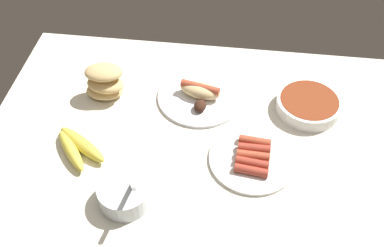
{
  "coord_description": "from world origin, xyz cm",
  "views": [
    {
      "loc": [
        10.03,
        -83.85,
        98.39
      ],
      "look_at": [
        -1.38,
        4.98,
        3.0
      ],
      "focal_mm": 43.5,
      "sensor_mm": 36.0,
      "label": 1
    }
  ],
  "objects_px": {
    "plate_sausages": "(253,158)",
    "banana_bunch": "(77,147)",
    "bread_stack": "(105,82)",
    "bowl_coleslaw": "(124,193)",
    "plate_hotdog_assembled": "(200,95)",
    "bowl_chili": "(309,104)"
  },
  "relations": [
    {
      "from": "banana_bunch",
      "to": "bowl_chili",
      "type": "xyz_separation_m",
      "value": [
        0.63,
        0.24,
        0.0
      ]
    },
    {
      "from": "bread_stack",
      "to": "bowl_coleslaw",
      "type": "bearing_deg",
      "value": -68.79
    },
    {
      "from": "bowl_coleslaw",
      "to": "plate_hotdog_assembled",
      "type": "bearing_deg",
      "value": 70.01
    },
    {
      "from": "bread_stack",
      "to": "plate_sausages",
      "type": "bearing_deg",
      "value": -23.72
    },
    {
      "from": "bowl_coleslaw",
      "to": "banana_bunch",
      "type": "bearing_deg",
      "value": 139.39
    },
    {
      "from": "plate_hotdog_assembled",
      "to": "bowl_coleslaw",
      "type": "bearing_deg",
      "value": -109.99
    },
    {
      "from": "bread_stack",
      "to": "bowl_coleslaw",
      "type": "height_order",
      "value": "bowl_coleslaw"
    },
    {
      "from": "banana_bunch",
      "to": "bowl_chili",
      "type": "distance_m",
      "value": 0.68
    },
    {
      "from": "plate_sausages",
      "to": "banana_bunch",
      "type": "xyz_separation_m",
      "value": [
        -0.48,
        -0.03,
        0.01
      ]
    },
    {
      "from": "plate_hotdog_assembled",
      "to": "banana_bunch",
      "type": "relative_size",
      "value": 1.5
    },
    {
      "from": "plate_sausages",
      "to": "plate_hotdog_assembled",
      "type": "bearing_deg",
      "value": 127.05
    },
    {
      "from": "plate_hotdog_assembled",
      "to": "bowl_chili",
      "type": "relative_size",
      "value": 1.37
    },
    {
      "from": "bowl_chili",
      "to": "banana_bunch",
      "type": "bearing_deg",
      "value": -158.84
    },
    {
      "from": "plate_hotdog_assembled",
      "to": "plate_sausages",
      "type": "bearing_deg",
      "value": -52.95
    },
    {
      "from": "plate_sausages",
      "to": "bread_stack",
      "type": "height_order",
      "value": "bread_stack"
    },
    {
      "from": "banana_bunch",
      "to": "bowl_chili",
      "type": "bearing_deg",
      "value": 21.16
    },
    {
      "from": "bread_stack",
      "to": "plate_hotdog_assembled",
      "type": "bearing_deg",
      "value": 4.62
    },
    {
      "from": "bread_stack",
      "to": "bowl_coleslaw",
      "type": "xyz_separation_m",
      "value": [
        0.14,
        -0.37,
        -0.02
      ]
    },
    {
      "from": "bowl_chili",
      "to": "plate_hotdog_assembled",
      "type": "bearing_deg",
      "value": 178.67
    },
    {
      "from": "banana_bunch",
      "to": "bowl_coleslaw",
      "type": "bearing_deg",
      "value": -40.61
    },
    {
      "from": "bread_stack",
      "to": "banana_bunch",
      "type": "xyz_separation_m",
      "value": [
        -0.02,
        -0.23,
        -0.04
      ]
    },
    {
      "from": "plate_sausages",
      "to": "bowl_chili",
      "type": "relative_size",
      "value": 1.24
    }
  ]
}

